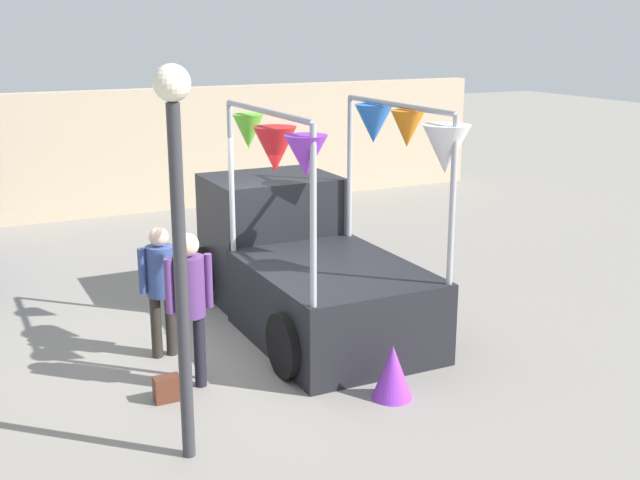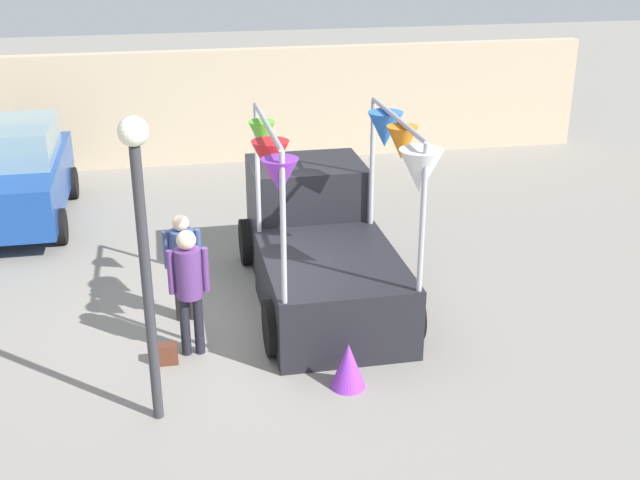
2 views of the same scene
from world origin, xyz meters
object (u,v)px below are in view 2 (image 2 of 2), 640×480
at_px(handbag, 167,354).
at_px(parked_car, 16,174).
at_px(person_vendor, 183,258).
at_px(person_customer, 189,281).
at_px(folded_kite_bundle_violet, 348,365).
at_px(street_lamp, 142,229).
at_px(vendor_truck, 319,240).

bearing_deg(handbag, parked_car, 113.98).
bearing_deg(person_vendor, person_customer, -87.70).
distance_m(handbag, folded_kite_bundle_violet, 2.42).
relative_size(person_vendor, street_lamp, 0.45).
bearing_deg(person_vendor, parked_car, 122.12).
xyz_separation_m(vendor_truck, folded_kite_bundle_violet, (-0.17, -2.70, -0.57)).
relative_size(handbag, folded_kite_bundle_violet, 0.47).
bearing_deg(person_customer, vendor_truck, 36.71).
height_order(person_vendor, folded_kite_bundle_violet, person_vendor).
xyz_separation_m(handbag, folded_kite_bundle_violet, (2.20, -1.00, 0.16)).
xyz_separation_m(street_lamp, folded_kite_bundle_violet, (2.33, 0.19, -2.07)).
bearing_deg(parked_car, person_vendor, -57.88).
bearing_deg(parked_car, vendor_truck, -39.75).
height_order(handbag, folded_kite_bundle_violet, folded_kite_bundle_violet).
bearing_deg(person_customer, handbag, -150.26).
distance_m(person_vendor, handbag, 1.49).
relative_size(parked_car, person_vendor, 2.48).
bearing_deg(vendor_truck, folded_kite_bundle_violet, -93.56).
height_order(person_customer, street_lamp, street_lamp).
relative_size(person_customer, handbag, 6.31).
bearing_deg(handbag, person_vendor, 75.56).
xyz_separation_m(parked_car, street_lamp, (2.46, -7.01, 1.43)).
bearing_deg(street_lamp, handbag, 83.73).
height_order(vendor_truck, street_lamp, street_lamp).
bearing_deg(folded_kite_bundle_violet, street_lamp, -175.37).
bearing_deg(person_customer, folded_kite_bundle_violet, -33.04).
relative_size(vendor_truck, parked_car, 1.03).
distance_m(person_vendor, folded_kite_bundle_violet, 2.98).
bearing_deg(vendor_truck, parked_car, 140.25).
xyz_separation_m(person_vendor, handbag, (-0.31, -1.20, -0.83)).
height_order(person_customer, person_vendor, person_customer).
xyz_separation_m(parked_car, person_customer, (2.94, -5.62, 0.13)).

